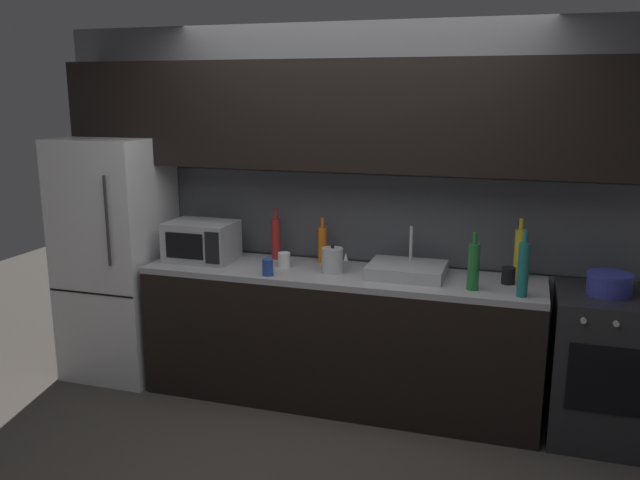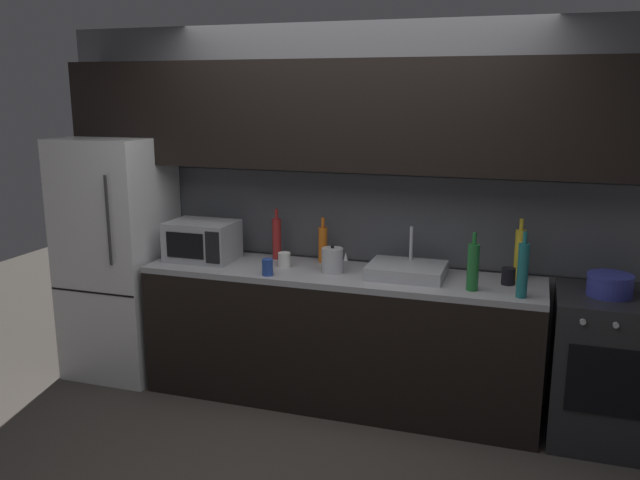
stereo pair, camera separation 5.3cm
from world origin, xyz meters
TOP-DOWN VIEW (x-y plane):
  - ground_plane at (0.00, 0.00)m, footprint 10.00×10.00m
  - back_wall at (0.00, 1.20)m, footprint 4.34×0.44m
  - counter_run at (0.00, 0.90)m, footprint 2.60×0.60m
  - refrigerator at (-1.68, 0.90)m, footprint 0.68×0.69m
  - oven_range at (1.64, 0.90)m, footprint 0.60×0.62m
  - microwave at (-1.00, 0.92)m, footprint 0.46×0.35m
  - sink_basin at (0.44, 0.93)m, footprint 0.48×0.38m
  - kettle at (-0.04, 0.88)m, footprint 0.18×0.14m
  - wine_bottle_green at (0.86, 0.76)m, footprint 0.07×0.07m
  - wine_bottle_orange at (-0.18, 1.11)m, footprint 0.06×0.06m
  - wine_bottle_yellow at (1.12, 1.09)m, footprint 0.06×0.06m
  - wine_bottle_red at (-0.52, 1.10)m, footprint 0.06×0.06m
  - wine_bottle_teal at (1.14, 0.71)m, footprint 0.06×0.06m
  - mug_blue at (-0.41, 0.68)m, footprint 0.07×0.07m
  - mug_dark at (1.06, 0.95)m, footprint 0.08×0.08m
  - mug_white at (-0.39, 0.91)m, footprint 0.08×0.08m
  - cooking_pot at (1.63, 0.90)m, footprint 0.26×0.26m

SIDE VIEW (x-z plane):
  - ground_plane at x=0.00m, z-range 0.00..0.00m
  - counter_run at x=0.00m, z-range 0.00..0.90m
  - oven_range at x=1.64m, z-range 0.00..0.90m
  - refrigerator at x=-1.68m, z-range 0.00..1.74m
  - sink_basin at x=0.44m, z-range 0.79..1.09m
  - mug_white at x=-0.39m, z-range 0.90..1.00m
  - mug_dark at x=1.06m, z-range 0.90..1.00m
  - mug_blue at x=-0.41m, z-range 0.90..1.01m
  - cooking_pot at x=1.63m, z-range 0.90..1.03m
  - kettle at x=-0.04m, z-range 0.89..1.07m
  - wine_bottle_orange at x=-0.18m, z-range 0.87..1.18m
  - microwave at x=-1.00m, z-range 0.90..1.17m
  - wine_bottle_green at x=0.86m, z-range 0.87..1.22m
  - wine_bottle_red at x=-0.52m, z-range 0.87..1.23m
  - wine_bottle_teal at x=1.14m, z-range 0.87..1.26m
  - wine_bottle_yellow at x=1.12m, z-range 0.87..1.26m
  - back_wall at x=0.00m, z-range 0.30..2.80m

